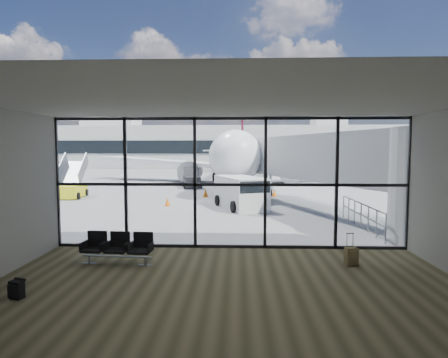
# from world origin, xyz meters

# --- Properties ---
(ground) EXTENTS (220.00, 220.00, 0.00)m
(ground) POSITION_xyz_m (0.00, 40.00, 0.00)
(ground) COLOR slate
(ground) RESTS_ON ground
(lounge_shell) EXTENTS (12.02, 8.01, 4.51)m
(lounge_shell) POSITION_xyz_m (0.00, -4.80, 2.65)
(lounge_shell) COLOR brown
(lounge_shell) RESTS_ON ground
(glass_curtain_wall) EXTENTS (12.10, 0.12, 4.50)m
(glass_curtain_wall) POSITION_xyz_m (0.00, 0.00, 2.25)
(glass_curtain_wall) COLOR white
(glass_curtain_wall) RESTS_ON ground
(jet_bridge) EXTENTS (8.00, 16.50, 4.33)m
(jet_bridge) POSITION_xyz_m (4.90, 7.07, 2.76)
(jet_bridge) COLOR #979A9C
(jet_bridge) RESTS_ON ground
(apron_railing) EXTENTS (0.06, 5.46, 1.11)m
(apron_railing) POSITION_xyz_m (5.60, 3.50, 0.72)
(apron_railing) COLOR gray
(apron_railing) RESTS_ON ground
(far_terminal) EXTENTS (80.00, 12.20, 11.00)m
(far_terminal) POSITION_xyz_m (-0.59, 61.97, 4.21)
(far_terminal) COLOR beige
(far_terminal) RESTS_ON ground
(tree_0) EXTENTS (4.95, 4.95, 7.12)m
(tree_0) POSITION_xyz_m (-45.00, 72.00, 4.63)
(tree_0) COLOR #382619
(tree_0) RESTS_ON ground
(tree_1) EXTENTS (5.61, 5.61, 8.07)m
(tree_1) POSITION_xyz_m (-39.00, 72.00, 5.25)
(tree_1) COLOR #382619
(tree_1) RESTS_ON ground
(tree_2) EXTENTS (6.27, 6.27, 9.03)m
(tree_2) POSITION_xyz_m (-33.00, 72.00, 5.88)
(tree_2) COLOR #382619
(tree_2) RESTS_ON ground
(tree_3) EXTENTS (4.95, 4.95, 7.12)m
(tree_3) POSITION_xyz_m (-27.00, 72.00, 4.63)
(tree_3) COLOR #382619
(tree_3) RESTS_ON ground
(tree_4) EXTENTS (5.61, 5.61, 8.07)m
(tree_4) POSITION_xyz_m (-21.00, 72.00, 5.25)
(tree_4) COLOR #382619
(tree_4) RESTS_ON ground
(tree_5) EXTENTS (6.27, 6.27, 9.03)m
(tree_5) POSITION_xyz_m (-15.00, 72.00, 5.88)
(tree_5) COLOR #382619
(tree_5) RESTS_ON ground
(seating_row) EXTENTS (2.11, 0.72, 0.93)m
(seating_row) POSITION_xyz_m (-3.29, -1.89, 0.52)
(seating_row) COLOR gray
(seating_row) RESTS_ON ground
(backpack) EXTENTS (0.35, 0.34, 0.46)m
(backpack) POSITION_xyz_m (-4.75, -4.63, 0.22)
(backpack) COLOR black
(backpack) RESTS_ON ground
(suitcase) EXTENTS (0.39, 0.32, 0.96)m
(suitcase) POSITION_xyz_m (3.58, -1.91, 0.29)
(suitcase) COLOR brown
(suitcase) RESTS_ON ground
(airliner) EXTENTS (31.84, 36.85, 9.49)m
(airliner) POSITION_xyz_m (0.53, 28.80, 2.89)
(airliner) COLOR white
(airliner) RESTS_ON ground
(service_van) EXTENTS (3.26, 4.61, 1.84)m
(service_van) POSITION_xyz_m (0.46, 8.86, 0.94)
(service_van) COLOR silver
(service_van) RESTS_ON ground
(belt_loader) EXTENTS (2.08, 4.06, 1.79)m
(belt_loader) POSITION_xyz_m (-3.91, 20.92, 0.60)
(belt_loader) COLOR black
(belt_loader) RESTS_ON ground
(mobile_stairs) EXTENTS (2.30, 3.81, 2.54)m
(mobile_stairs) POSITION_xyz_m (-11.77, 13.53, 0.61)
(mobile_stairs) COLOR yellow
(mobile_stairs) RESTS_ON ground
(traffic_cone_a) EXTENTS (0.36, 0.36, 0.51)m
(traffic_cone_a) POSITION_xyz_m (-4.00, 9.66, 0.24)
(traffic_cone_a) COLOR orange
(traffic_cone_a) RESTS_ON ground
(traffic_cone_b) EXTENTS (0.42, 0.42, 0.60)m
(traffic_cone_b) POSITION_xyz_m (-2.07, 14.15, 0.29)
(traffic_cone_b) COLOR #D4670B
(traffic_cone_b) RESTS_ON ground
(traffic_cone_c) EXTENTS (0.38, 0.38, 0.55)m
(traffic_cone_c) POSITION_xyz_m (2.95, 14.68, 0.26)
(traffic_cone_c) COLOR orange
(traffic_cone_c) RESTS_ON ground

